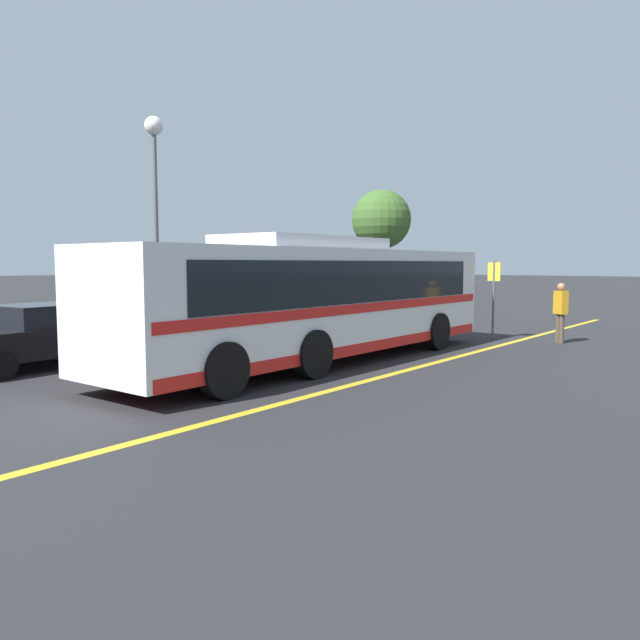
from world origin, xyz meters
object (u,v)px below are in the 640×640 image
Objects in this scene: parked_car_3 at (359,306)px; street_lamp at (155,174)px; bus_stop_sign at (494,290)px; pedestrian_0 at (561,309)px; tree_0 at (381,220)px; parked_car_2 at (222,319)px; transit_bus at (320,298)px; parked_car_1 at (39,335)px.

parked_car_3 is 0.65× the size of street_lamp.
bus_stop_sign is at bearing 168.90° from parked_car_3.
tree_0 reaches higher than pedestrian_0.
parked_car_2 is 1.02× the size of parked_car_3.
bus_stop_sign is (-0.41, 1.88, 0.51)m from pedestrian_0.
bus_stop_sign is at bearing -132.56° from tree_0.
street_lamp is (-7.68, 2.03, 4.19)m from parked_car_3.
transit_bus is 2.78× the size of parked_car_3.
pedestrian_0 is 0.27× the size of street_lamp.
street_lamp reaches higher than bus_stop_sign.
parked_car_2 is (1.12, 4.53, -0.81)m from transit_bus.
transit_bus is 8.99m from parked_car_3.
parked_car_1 is at bearing -135.69° from transit_bus.
transit_bus is 7.17m from street_lamp.
tree_0 is at bearing -84.22° from parked_car_1.
bus_stop_sign is 0.40× the size of tree_0.
street_lamp is (-6.95, 9.65, 3.92)m from pedestrian_0.
parked_car_1 is 5.55m from parked_car_2.
bus_stop_sign reaches higher than pedestrian_0.
bus_stop_sign is 13.62m from tree_0.
parked_car_2 is 6.75m from parked_car_3.
parked_car_3 is (7.87, 4.28, -0.78)m from transit_bus.
parked_car_1 is at bearing -86.78° from pedestrian_0.
pedestrian_0 is (6.02, -7.87, 0.30)m from parked_car_2.
parked_car_3 is at bearing 168.81° from bus_stop_sign.
bus_stop_sign is (-1.13, -5.74, 0.78)m from parked_car_3.
parked_car_1 is at bearing -159.02° from street_lamp.
street_lamp is at bearing -139.93° from bus_stop_sign.
parked_car_3 is 5.91m from bus_stop_sign.
street_lamp is (4.62, 1.77, 4.21)m from parked_car_1.
bus_stop_sign is at bearing -123.11° from parked_car_1.
street_lamp reaches higher than transit_bus.
parked_car_3 is 9.61m from tree_0.
parked_car_2 is (5.55, -0.00, -0.01)m from parked_car_1.
pedestrian_0 is 12.52m from street_lamp.
bus_stop_sign is (11.16, -6.00, 0.80)m from parked_car_1.
tree_0 is at bearing -62.71° from parked_car_3.
transit_bus is 6.89m from bus_stop_sign.
street_lamp reaches higher than parked_car_2.
bus_stop_sign is (6.73, -1.46, 0.00)m from transit_bus.
transit_bus is 4.98× the size of bus_stop_sign.
parked_car_1 is 0.74× the size of tree_0.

